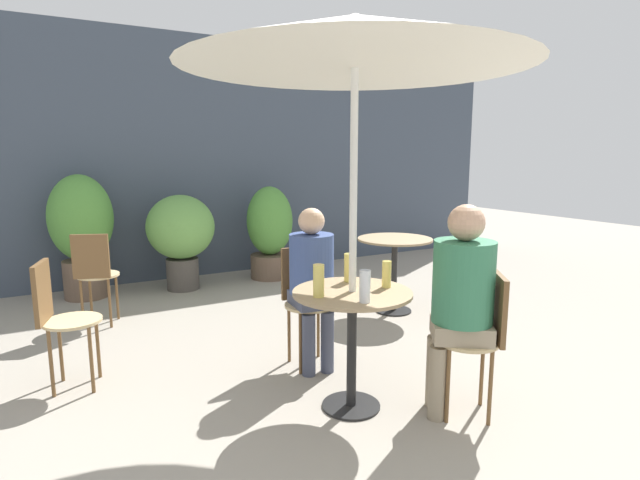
{
  "coord_description": "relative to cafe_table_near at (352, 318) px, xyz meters",
  "views": [
    {
      "loc": [
        -1.38,
        -2.18,
        1.54
      ],
      "look_at": [
        0.17,
        0.64,
        0.99
      ],
      "focal_mm": 28.0,
      "sensor_mm": 36.0,
      "label": 1
    }
  ],
  "objects": [
    {
      "name": "ground_plane",
      "position": [
        -0.17,
        -0.24,
        -0.57
      ],
      "size": [
        20.0,
        20.0,
        0.0
      ],
      "primitive_type": "plane",
      "color": "gray"
    },
    {
      "name": "storefront_wall",
      "position": [
        -0.17,
        3.89,
        0.93
      ],
      "size": [
        10.0,
        0.06,
        3.0
      ],
      "color": "#3D4756",
      "rests_on": "ground_plane"
    },
    {
      "name": "cafe_table_near",
      "position": [
        0.0,
        0.0,
        0.0
      ],
      "size": [
        0.72,
        0.72,
        0.74
      ],
      "color": "black",
      "rests_on": "ground_plane"
    },
    {
      "name": "cafe_table_far",
      "position": [
        1.4,
        1.42,
        0.0
      ],
      "size": [
        0.73,
        0.73,
        0.74
      ],
      "color": "black",
      "rests_on": "ground_plane"
    },
    {
      "name": "bistro_chair_0",
      "position": [
        0.62,
        -0.44,
        -0.04
      ],
      "size": [
        0.42,
        0.41,
        0.86
      ],
      "rotation": [
        0.0,
        0.0,
        -2.19
      ],
      "color": "tan",
      "rests_on": "ground_plane"
    },
    {
      "name": "bistro_chair_1",
      "position": [
        0.07,
        0.76,
        -0.04
      ],
      "size": [
        0.37,
        0.38,
        0.86
      ],
      "rotation": [
        0.0,
        0.0,
        -0.1
      ],
      "color": "tan",
      "rests_on": "ground_plane"
    },
    {
      "name": "bistro_chair_2",
      "position": [
        -1.23,
        2.35,
        -0.04
      ],
      "size": [
        0.39,
        0.41,
        0.86
      ],
      "rotation": [
        0.0,
        0.0,
        2.77
      ],
      "color": "tan",
      "rests_on": "ground_plane"
    },
    {
      "name": "bistro_chair_3",
      "position": [
        -1.55,
        1.14,
        -0.04
      ],
      "size": [
        0.4,
        0.38,
        0.86
      ],
      "rotation": [
        0.0,
        0.0,
        1.31
      ],
      "color": "tan",
      "rests_on": "ground_plane"
    },
    {
      "name": "seated_person_0",
      "position": [
        0.51,
        -0.37,
        0.18
      ],
      "size": [
        0.45,
        0.44,
        1.27
      ],
      "rotation": [
        0.0,
        0.0,
        4.09
      ],
      "color": "gray",
      "rests_on": "ground_plane"
    },
    {
      "name": "seated_person_1",
      "position": [
        0.06,
        0.62,
        0.14
      ],
      "size": [
        0.32,
        0.34,
        1.18
      ],
      "rotation": [
        0.0,
        0.0,
        -0.1
      ],
      "color": "#42475B",
      "rests_on": "ground_plane"
    },
    {
      "name": "beer_glass_0",
      "position": [
        0.11,
        0.21,
        0.26
      ],
      "size": [
        0.07,
        0.07,
        0.18
      ],
      "color": "#DBC65B",
      "rests_on": "cafe_table_near"
    },
    {
      "name": "beer_glass_1",
      "position": [
        -0.23,
        -0.01,
        0.26
      ],
      "size": [
        0.06,
        0.06,
        0.19
      ],
      "color": "#DBC65B",
      "rests_on": "cafe_table_near"
    },
    {
      "name": "beer_glass_2",
      "position": [
        -0.06,
        -0.22,
        0.26
      ],
      "size": [
        0.06,
        0.06,
        0.18
      ],
      "color": "silver",
      "rests_on": "cafe_table_near"
    },
    {
      "name": "beer_glass_3",
      "position": [
        0.23,
        -0.02,
        0.25
      ],
      "size": [
        0.06,
        0.06,
        0.16
      ],
      "color": "#DBC65B",
      "rests_on": "cafe_table_near"
    },
    {
      "name": "potted_plant_0",
      "position": [
        -1.25,
        3.46,
        0.19
      ],
      "size": [
        0.66,
        0.66,
        1.34
      ],
      "color": "brown",
      "rests_on": "ground_plane"
    },
    {
      "name": "potted_plant_1",
      "position": [
        -0.23,
        3.29,
        0.1
      ],
      "size": [
        0.77,
        0.77,
        1.1
      ],
      "color": "#47423D",
      "rests_on": "ground_plane"
    },
    {
      "name": "potted_plant_2",
      "position": [
        0.88,
        3.31,
        0.04
      ],
      "size": [
        0.58,
        0.58,
        1.16
      ],
      "color": "brown",
      "rests_on": "ground_plane"
    },
    {
      "name": "umbrella",
      "position": [
        -0.0,
        0.0,
        1.58
      ],
      "size": [
        1.97,
        1.97,
        2.3
      ],
      "color": "silver",
      "rests_on": "ground_plane"
    }
  ]
}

